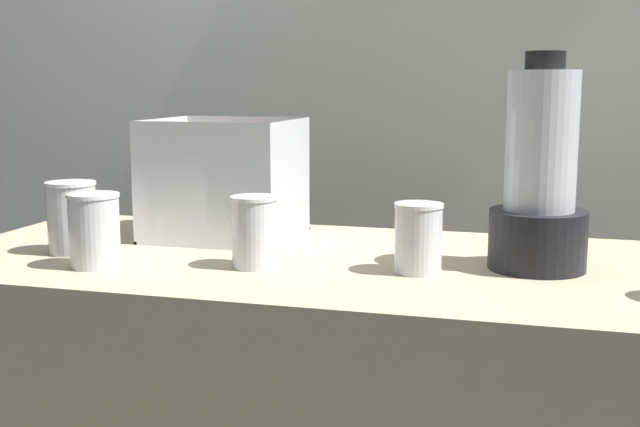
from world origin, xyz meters
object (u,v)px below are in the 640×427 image
object	(u,v)px
carrot_display_bin	(226,199)
juice_cup_carrot_left	(95,235)
blender_pitcher	(540,185)
juice_cup_pomegranate_right	(418,241)
juice_cup_beet_middle	(255,234)
juice_cup_orange_far_left	(72,221)

from	to	relation	value
carrot_display_bin	juice_cup_carrot_left	bearing A→B (deg)	-109.67
juice_cup_carrot_left	blender_pitcher	bearing A→B (deg)	14.33
juice_cup_carrot_left	juice_cup_pomegranate_right	size ratio (longest dim) A/B	1.09
carrot_display_bin	juice_cup_beet_middle	bearing A→B (deg)	-58.08
carrot_display_bin	juice_cup_beet_middle	world-z (taller)	carrot_display_bin
juice_cup_carrot_left	juice_cup_pomegranate_right	distance (m)	0.55
juice_cup_beet_middle	juice_cup_pomegranate_right	bearing A→B (deg)	7.42
blender_pitcher	juice_cup_carrot_left	bearing A→B (deg)	-165.67
juice_cup_pomegranate_right	juice_cup_orange_far_left	bearing A→B (deg)	-178.75
juice_cup_pomegranate_right	juice_cup_beet_middle	bearing A→B (deg)	-172.58
juice_cup_orange_far_left	juice_cup_pomegranate_right	world-z (taller)	juice_cup_orange_far_left
juice_cup_beet_middle	juice_cup_pomegranate_right	size ratio (longest dim) A/B	1.05
carrot_display_bin	blender_pitcher	world-z (taller)	blender_pitcher
juice_cup_orange_far_left	carrot_display_bin	bearing A→B (deg)	46.01
blender_pitcher	juice_cup_carrot_left	size ratio (longest dim) A/B	2.86
carrot_display_bin	juice_cup_pomegranate_right	distance (m)	0.47
blender_pitcher	juice_cup_carrot_left	xyz separation A→B (m)	(-0.72, -0.19, -0.09)
blender_pitcher	juice_cup_pomegranate_right	xyz separation A→B (m)	(-0.19, -0.08, -0.09)
juice_cup_beet_middle	blender_pitcher	bearing A→B (deg)	14.00
juice_cup_orange_far_left	juice_cup_carrot_left	distance (m)	0.14
juice_cup_orange_far_left	juice_cup_carrot_left	bearing A→B (deg)	-42.16
blender_pitcher	juice_cup_beet_middle	bearing A→B (deg)	-166.00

